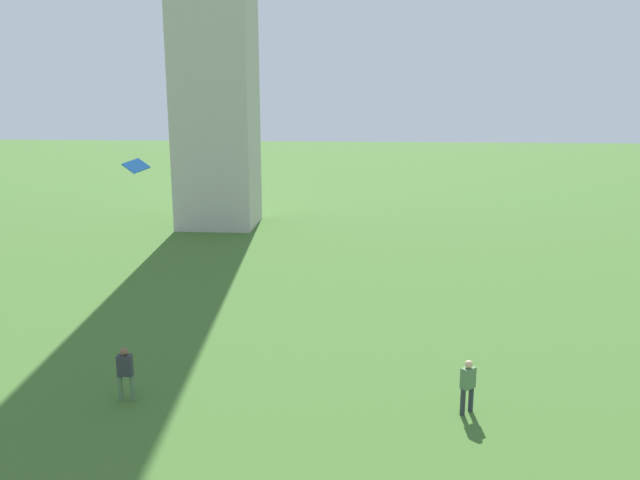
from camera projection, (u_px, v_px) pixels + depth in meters
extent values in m
cylinder|color=#51754C|center=(120.00, 388.00, 21.32)|extent=(0.16, 0.16, 0.87)
cylinder|color=#51754C|center=(133.00, 388.00, 21.32)|extent=(0.16, 0.16, 0.87)
cube|color=#2D3338|center=(125.00, 365.00, 21.14)|extent=(0.49, 0.31, 0.69)
sphere|color=brown|center=(124.00, 352.00, 21.03)|extent=(0.25, 0.25, 0.25)
cylinder|color=#2D3338|center=(471.00, 399.00, 20.63)|extent=(0.16, 0.16, 0.84)
cylinder|color=#2D3338|center=(463.00, 402.00, 20.40)|extent=(0.16, 0.16, 0.84)
cube|color=#51754C|center=(468.00, 378.00, 20.34)|extent=(0.51, 0.50, 0.66)
sphere|color=#D8AD84|center=(469.00, 364.00, 20.24)|extent=(0.24, 0.24, 0.24)
cube|color=blue|center=(136.00, 166.00, 29.85)|extent=(1.07, 1.22, 0.58)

